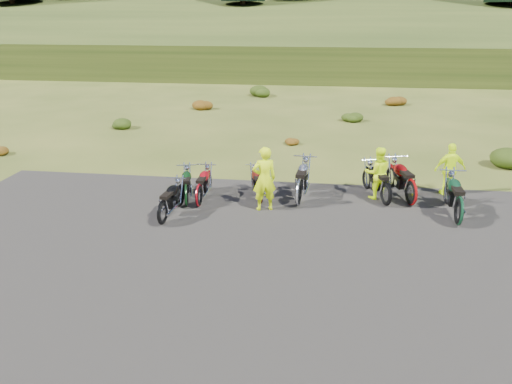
# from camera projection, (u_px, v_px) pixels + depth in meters

# --- Properties ---
(ground) EXTENTS (300.00, 300.00, 0.00)m
(ground) POSITION_uv_depth(u_px,v_px,m) (281.00, 231.00, 13.50)
(ground) COLOR #3B4A18
(ground) RESTS_ON ground
(gravel_pad) EXTENTS (20.00, 12.00, 0.04)m
(gravel_pad) POSITION_uv_depth(u_px,v_px,m) (273.00, 266.00, 11.64)
(gravel_pad) COLOR black
(gravel_pad) RESTS_ON ground
(hill_slope) EXTENTS (300.00, 45.97, 9.37)m
(hill_slope) POSITION_uv_depth(u_px,v_px,m) (317.00, 59.00, 60.02)
(hill_slope) COLOR #283913
(hill_slope) RESTS_ON ground
(hill_plateau) EXTENTS (300.00, 90.00, 9.17)m
(hill_plateau) POSITION_uv_depth(u_px,v_px,m) (322.00, 35.00, 115.84)
(hill_plateau) COLOR #283913
(hill_plateau) RESTS_ON ground
(shrub_0) EXTENTS (0.77, 0.77, 0.45)m
(shrub_0) POSITION_uv_depth(u_px,v_px,m) (3.00, 149.00, 20.52)
(shrub_0) COLOR #72330E
(shrub_0) RESTS_ON ground
(shrub_1) EXTENTS (1.03, 1.03, 0.61)m
(shrub_1) POSITION_uv_depth(u_px,v_px,m) (120.00, 122.00, 25.05)
(shrub_1) COLOR #23360D
(shrub_1) RESTS_ON ground
(shrub_2) EXTENTS (1.30, 1.30, 0.77)m
(shrub_2) POSITION_uv_depth(u_px,v_px,m) (201.00, 104.00, 29.59)
(shrub_2) COLOR #72330E
(shrub_2) RESTS_ON ground
(shrub_3) EXTENTS (1.56, 1.56, 0.92)m
(shrub_3) POSITION_uv_depth(u_px,v_px,m) (261.00, 90.00, 34.13)
(shrub_3) COLOR #23360D
(shrub_3) RESTS_ON ground
(shrub_4) EXTENTS (0.77, 0.77, 0.45)m
(shrub_4) POSITION_uv_depth(u_px,v_px,m) (290.00, 140.00, 22.03)
(shrub_4) COLOR #72330E
(shrub_4) RESTS_ON ground
(shrub_5) EXTENTS (1.03, 1.03, 0.61)m
(shrub_5) POSITION_uv_depth(u_px,v_px,m) (352.00, 116.00, 26.57)
(shrub_5) COLOR #23360D
(shrub_5) RESTS_ON ground
(shrub_6) EXTENTS (1.30, 1.30, 0.77)m
(shrub_6) POSITION_uv_depth(u_px,v_px,m) (395.00, 99.00, 31.11)
(shrub_6) COLOR #72330E
(shrub_6) RESTS_ON ground
(motorcycle_0) EXTENTS (0.82, 2.01, 1.03)m
(motorcycle_0) POSITION_uv_depth(u_px,v_px,m) (163.00, 225.00, 13.86)
(motorcycle_0) COLOR black
(motorcycle_0) RESTS_ON ground
(motorcycle_1) EXTENTS (0.65, 1.95, 1.02)m
(motorcycle_1) POSITION_uv_depth(u_px,v_px,m) (199.00, 207.00, 15.13)
(motorcycle_1) COLOR maroon
(motorcycle_1) RESTS_ON ground
(motorcycle_2) EXTENTS (1.07, 2.02, 1.01)m
(motorcycle_2) POSITION_uv_depth(u_px,v_px,m) (187.00, 207.00, 15.12)
(motorcycle_2) COLOR black
(motorcycle_2) RESTS_ON ground
(motorcycle_3) EXTENTS (0.99, 2.39, 1.22)m
(motorcycle_3) POSITION_uv_depth(u_px,v_px,m) (298.00, 206.00, 15.21)
(motorcycle_3) COLOR #B8B8BE
(motorcycle_3) RESTS_ON ground
(motorcycle_4) EXTENTS (1.13, 1.95, 0.97)m
(motorcycle_4) POSITION_uv_depth(u_px,v_px,m) (260.00, 204.00, 15.33)
(motorcycle_4) COLOR #4A130C
(motorcycle_4) RESTS_ON ground
(motorcycle_5) EXTENTS (1.36, 2.28, 1.13)m
(motorcycle_5) POSITION_uv_depth(u_px,v_px,m) (385.00, 206.00, 15.19)
(motorcycle_5) COLOR black
(motorcycle_5) RESTS_ON ground
(motorcycle_6) EXTENTS (1.34, 2.42, 1.21)m
(motorcycle_6) POSITION_uv_depth(u_px,v_px,m) (409.00, 206.00, 15.22)
(motorcycle_6) COLOR maroon
(motorcycle_6) RESTS_ON ground
(motorcycle_7) EXTENTS (0.84, 2.34, 1.21)m
(motorcycle_7) POSITION_uv_depth(u_px,v_px,m) (457.00, 225.00, 13.82)
(motorcycle_7) COLOR #0E341D
(motorcycle_7) RESTS_ON ground
(person_middle) EXTENTS (0.81, 0.67, 1.92)m
(person_middle) POSITION_uv_depth(u_px,v_px,m) (264.00, 180.00, 14.54)
(person_middle) COLOR #DEFF0D
(person_middle) RESTS_ON ground
(person_right_a) EXTENTS (0.88, 0.73, 1.65)m
(person_right_a) POSITION_uv_depth(u_px,v_px,m) (377.00, 174.00, 15.50)
(person_right_a) COLOR #DEFF0D
(person_right_a) RESTS_ON ground
(person_right_b) EXTENTS (1.04, 0.57, 1.68)m
(person_right_b) POSITION_uv_depth(u_px,v_px,m) (450.00, 170.00, 15.82)
(person_right_b) COLOR #DEFF0D
(person_right_b) RESTS_ON ground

